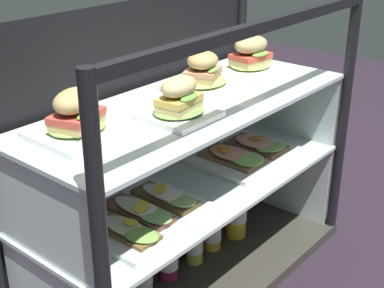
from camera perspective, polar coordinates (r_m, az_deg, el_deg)
ground_plane at (r=1.87m, az=0.00°, el=-14.05°), size 6.00×6.00×0.02m
case_base_deck at (r=1.85m, az=0.00°, el=-13.33°), size 1.13×0.47×0.04m
case_frame at (r=1.69m, az=-3.06°, el=0.82°), size 1.13×0.47×0.88m
riser_lower_tier at (r=1.75m, az=0.00°, el=-8.84°), size 1.06×0.40×0.31m
shelf_lower_glass at (r=1.67m, az=0.00°, el=-4.26°), size 1.07×0.42×0.01m
riser_upper_tier at (r=1.62m, az=0.00°, el=-0.19°), size 1.06×0.40×0.25m
shelf_upper_glass at (r=1.57m, az=0.00°, el=4.15°), size 1.07×0.42×0.01m
plated_roll_sandwich_far_right at (r=1.35m, az=-11.82°, el=2.59°), size 0.20×0.20×0.12m
plated_roll_sandwich_right_of_center at (r=1.43m, az=-1.34°, el=4.26°), size 0.17×0.17×0.11m
plated_roll_sandwich_left_of_center at (r=1.66m, az=1.12°, el=7.03°), size 0.20×0.20×0.12m
plated_roll_sandwich_near_right_corner at (r=1.86m, az=6.09°, el=8.86°), size 0.19×0.19×0.12m
open_sandwich_tray_left_of_center at (r=1.48m, az=-4.81°, el=-7.25°), size 0.34×0.28×0.06m
open_sandwich_tray_near_left_corner at (r=1.84m, az=5.42°, el=-0.85°), size 0.34×0.28×0.06m
juice_bottle_back_center at (r=1.69m, az=-5.13°, el=-12.85°), size 0.06×0.06×0.23m
juice_bottle_back_right at (r=1.76m, az=-2.51°, el=-11.18°), size 0.06×0.06×0.23m
juice_bottle_front_left_end at (r=1.83m, az=0.23°, el=-10.00°), size 0.06×0.06×0.21m
juice_bottle_near_post at (r=1.90m, az=2.10°, el=-8.71°), size 0.06×0.06×0.20m
juice_bottle_back_left at (r=1.96m, az=4.62°, el=-6.91°), size 0.07×0.07×0.24m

